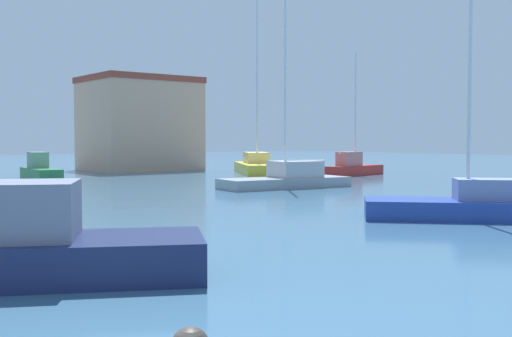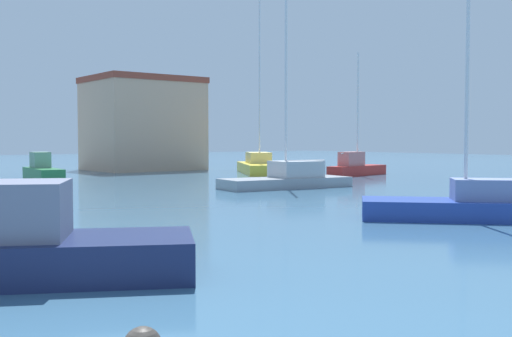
% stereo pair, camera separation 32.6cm
% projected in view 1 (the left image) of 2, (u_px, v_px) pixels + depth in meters
% --- Properties ---
extents(water, '(160.00, 160.00, 0.00)m').
position_uv_depth(water, '(189.00, 195.00, 29.36)').
color(water, '#38607F').
rests_on(water, ground).
extents(sailboat_red_near_pier, '(5.64, 2.17, 8.83)m').
position_uv_depth(sailboat_red_near_pier, '(353.00, 166.00, 44.77)').
color(sailboat_red_near_pier, '#B22823').
rests_on(sailboat_red_near_pier, water).
extents(sailboat_grey_behind_lamppost, '(7.47, 3.32, 10.27)m').
position_uv_depth(sailboat_grey_behind_lamppost, '(288.00, 177.00, 33.50)').
color(sailboat_grey_behind_lamppost, gray).
rests_on(sailboat_grey_behind_lamppost, water).
extents(sailboat_yellow_distant_east, '(6.46, 8.67, 14.29)m').
position_uv_depth(sailboat_yellow_distant_east, '(257.00, 165.00, 47.83)').
color(sailboat_yellow_distant_east, gold).
rests_on(sailboat_yellow_distant_east, water).
extents(motorboat_green_mid_harbor, '(1.88, 5.19, 1.81)m').
position_uv_depth(motorboat_green_mid_harbor, '(40.00, 172.00, 38.56)').
color(motorboat_green_mid_harbor, '#28703D').
rests_on(motorboat_green_mid_harbor, water).
extents(sailboat_blue_far_left, '(6.06, 6.27, 9.73)m').
position_uv_depth(sailboat_blue_far_left, '(474.00, 204.00, 20.28)').
color(sailboat_blue_far_left, '#233D93').
rests_on(sailboat_blue_far_left, water).
extents(warehouse_block, '(8.74, 7.42, 7.83)m').
position_uv_depth(warehouse_block, '(140.00, 124.00, 52.75)').
color(warehouse_block, tan).
rests_on(warehouse_block, ground).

